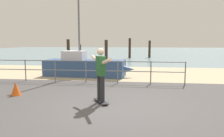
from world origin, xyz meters
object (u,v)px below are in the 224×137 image
Objects in this scene: sailboat at (88,67)px; skateboarder at (101,71)px; traffic_cone at (16,89)px; skateboard at (101,101)px.

skateboarder is at bearing -72.05° from sailboat.
sailboat is 11.55× the size of traffic_cone.
traffic_cone is at bearing 169.96° from skateboarder.
traffic_cone is (-3.17, 0.56, -0.77)m from skateboarder.
skateboard is (1.66, -5.11, -0.46)m from sailboat.
skateboarder is 3.31m from traffic_cone.
skateboard is at bearing 116.57° from skateboarder.
skateboarder is 3.30× the size of traffic_cone.
sailboat is at bearing 107.95° from skateboard.
sailboat reaches higher than skateboarder.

